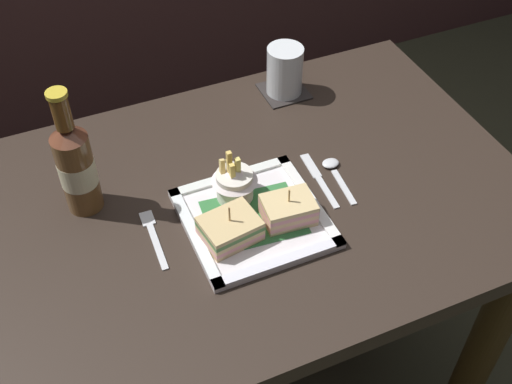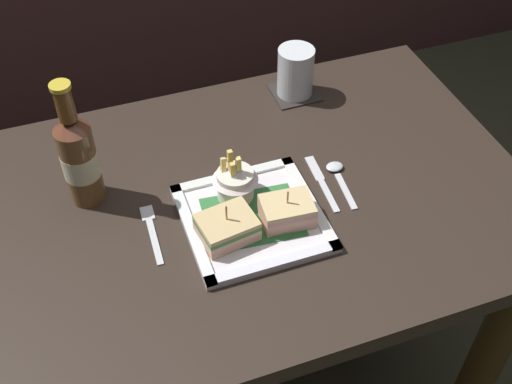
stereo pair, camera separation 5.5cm
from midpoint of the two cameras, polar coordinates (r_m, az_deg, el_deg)
ground_plane at (r=1.84m, az=-0.75°, el=-16.41°), size 6.00×6.00×0.00m
dining_table at (r=1.35m, az=-0.98°, el=-4.64°), size 1.04×0.73×0.74m
square_plate at (r=1.18m, az=-1.54°, el=-2.41°), size 0.25×0.25×0.02m
sandwich_half_left at (r=1.13m, az=-3.70°, el=-3.31°), size 0.11×0.09×0.08m
sandwich_half_right at (r=1.16m, az=1.54°, el=-1.62°), size 0.10×0.08×0.07m
fries_cup at (r=1.19m, az=-3.34°, el=1.11°), size 0.09×0.09×0.11m
beer_bottle at (r=1.20m, az=-16.96°, el=2.25°), size 0.07×0.07×0.26m
drink_coaster at (r=1.48m, az=1.43°, el=8.90°), size 0.10×0.10×0.00m
water_glass at (r=1.45m, az=1.46°, el=10.51°), size 0.08×0.08×0.11m
fork at (r=1.18m, az=-10.41°, el=-3.85°), size 0.03×0.15×0.00m
knife at (r=1.27m, az=4.31°, el=1.24°), size 0.02×0.16×0.00m
spoon at (r=1.28m, az=5.72°, el=1.98°), size 0.04×0.13×0.01m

